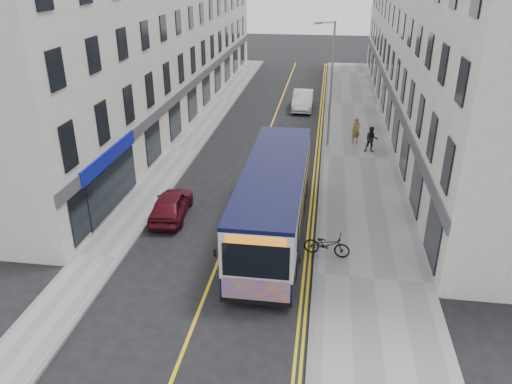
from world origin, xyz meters
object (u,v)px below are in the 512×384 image
(city_bus, at_px, (274,198))
(car_maroon, at_px, (171,204))
(pedestrian_near, at_px, (356,130))
(pedestrian_far, at_px, (371,139))
(bicycle, at_px, (327,244))
(streetlamp, at_px, (330,81))
(car_white, at_px, (303,100))

(city_bus, height_order, car_maroon, city_bus)
(pedestrian_near, height_order, pedestrian_far, pedestrian_near)
(bicycle, xyz_separation_m, car_maroon, (-7.46, 2.63, 0.03))
(city_bus, xyz_separation_m, car_maroon, (-5.06, 0.94, -1.13))
(car_maroon, bearing_deg, bicycle, 156.92)
(streetlamp, bearing_deg, city_bus, -100.14)
(city_bus, height_order, pedestrian_near, city_bus)
(car_white, bearing_deg, car_maroon, -104.33)
(pedestrian_far, height_order, car_maroon, pedestrian_far)
(bicycle, xyz_separation_m, pedestrian_near, (1.70, 14.58, 0.36))
(city_bus, distance_m, car_maroon, 5.27)
(pedestrian_far, relative_size, car_white, 0.36)
(streetlamp, height_order, pedestrian_far, streetlamp)
(pedestrian_near, relative_size, car_maroon, 0.45)
(city_bus, bearing_deg, bicycle, -35.04)
(car_maroon, bearing_deg, pedestrian_far, -138.01)
(city_bus, bearing_deg, streetlamp, 79.86)
(city_bus, distance_m, bicycle, 3.15)
(pedestrian_far, bearing_deg, city_bus, -116.52)
(bicycle, height_order, car_white, car_white)
(streetlamp, relative_size, pedestrian_near, 4.63)
(streetlamp, height_order, pedestrian_near, streetlamp)
(pedestrian_far, bearing_deg, streetlamp, 160.08)
(pedestrian_far, distance_m, car_maroon, 14.39)
(city_bus, xyz_separation_m, pedestrian_far, (5.00, 11.23, -0.84))
(pedestrian_near, distance_m, car_white, 9.32)
(pedestrian_far, bearing_deg, car_white, 113.66)
(city_bus, distance_m, pedestrian_far, 12.32)
(bicycle, relative_size, pedestrian_far, 1.15)
(streetlamp, relative_size, bicycle, 4.17)
(city_bus, relative_size, car_maroon, 2.92)
(city_bus, xyz_separation_m, pedestrian_near, (4.10, 12.90, -0.80))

